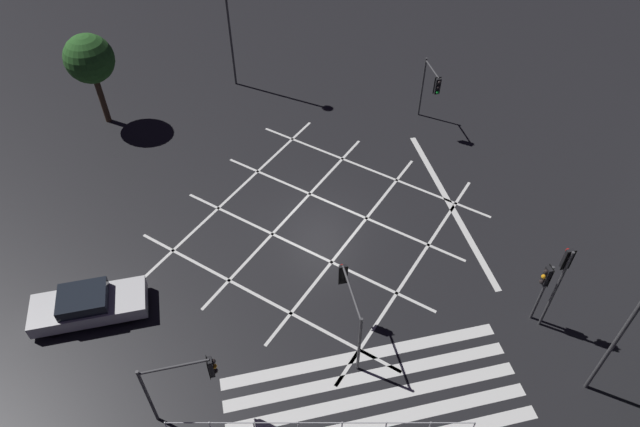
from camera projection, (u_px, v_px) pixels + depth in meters
name	position (u px, v px, depth m)	size (l,w,h in m)	color
ground_plane	(320.00, 226.00, 27.05)	(200.00, 200.00, 0.00)	black
road_markings	(367.00, 343.00, 22.52)	(16.45, 21.03, 0.01)	silver
traffic_light_ne_cross	(431.00, 85.00, 30.77)	(0.36, 2.13, 3.69)	#424244
traffic_light_se_main	(544.00, 283.00, 21.74)	(0.39, 0.36, 3.24)	#424244
traffic_light_median_south	(349.00, 299.00, 21.09)	(0.36, 2.77, 3.28)	#424244
traffic_light_sw_main	(185.00, 377.00, 18.83)	(2.51, 0.36, 3.32)	#424244
traffic_light_se_cross	(561.00, 273.00, 21.00)	(0.36, 0.39, 4.43)	#424244
street_tree_near	(89.00, 59.00, 30.21)	(2.63, 2.63, 5.32)	#473323
waiting_car	(88.00, 305.00, 23.12)	(4.58, 1.77, 1.27)	silver
pedestrian_railing	(320.00, 427.00, 19.43)	(10.25, 2.40, 1.05)	#B7B7BC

